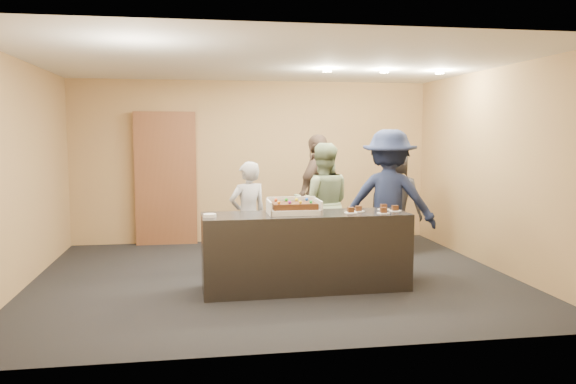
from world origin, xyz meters
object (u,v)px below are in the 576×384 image
object	(u,v)px
person_server_grey	(248,216)
person_brown_extra	(319,195)
serving_counter	(306,251)
person_sage_man	(322,204)
person_navy_man	(389,201)
cake_box	(294,210)
person_dark_suit	(395,200)
plate_stack	(210,215)
storage_cabinet	(166,178)
sheet_cake	(294,205)

from	to	relation	value
person_server_grey	person_brown_extra	xyz separation A→B (m)	(1.14, 0.78, 0.18)
serving_counter	person_sage_man	xyz separation A→B (m)	(0.47, 1.21, 0.40)
person_navy_man	person_brown_extra	bearing A→B (deg)	-34.82
person_server_grey	person_brown_extra	bearing A→B (deg)	-166.17
cake_box	person_dark_suit	world-z (taller)	person_dark_suit
cake_box	plate_stack	size ratio (longest dim) A/B	4.13
plate_stack	person_brown_extra	world-z (taller)	person_brown_extra
storage_cabinet	person_sage_man	xyz separation A→B (m)	(2.23, -1.82, -0.24)
cake_box	sheet_cake	distance (m)	0.06
person_server_grey	person_sage_man	size ratio (longest dim) A/B	0.86
sheet_cake	plate_stack	world-z (taller)	sheet_cake
person_brown_extra	person_dark_suit	bearing A→B (deg)	130.48
person_brown_extra	sheet_cake	bearing A→B (deg)	22.39
storage_cabinet	person_navy_man	distance (m)	3.82
serving_counter	person_navy_man	world-z (taller)	person_navy_man
person_server_grey	person_navy_man	distance (m)	1.87
cake_box	person_navy_man	xyz separation A→B (m)	(1.38, 0.64, -0.00)
cake_box	person_dark_suit	bearing A→B (deg)	42.72
person_navy_man	person_dark_suit	size ratio (longest dim) A/B	1.16
serving_counter	person_server_grey	xyz separation A→B (m)	(-0.58, 1.03, 0.28)
person_navy_man	cake_box	bearing A→B (deg)	49.05
storage_cabinet	cake_box	distance (m)	3.42
person_navy_man	person_dark_suit	distance (m)	1.20
sheet_cake	person_brown_extra	size ratio (longest dim) A/B	0.28
sheet_cake	person_brown_extra	bearing A→B (deg)	68.97
storage_cabinet	person_brown_extra	size ratio (longest dim) A/B	1.20
sheet_cake	person_dark_suit	xyz separation A→B (m)	(1.87, 1.75, -0.19)
person_sage_man	plate_stack	bearing A→B (deg)	47.88
serving_counter	person_dark_suit	size ratio (longest dim) A/B	1.48
storage_cabinet	person_brown_extra	xyz separation A→B (m)	(2.31, -1.22, -0.18)
serving_counter	sheet_cake	xyz separation A→B (m)	(-0.14, 0.00, 0.55)
plate_stack	person_sage_man	xyz separation A→B (m)	(1.58, 1.33, -0.07)
person_sage_man	person_brown_extra	xyz separation A→B (m)	(0.08, 0.60, 0.06)
person_sage_man	person_brown_extra	distance (m)	0.61
storage_cabinet	person_dark_suit	world-z (taller)	storage_cabinet
plate_stack	person_sage_man	distance (m)	2.07
person_navy_man	person_brown_extra	distance (m)	1.34
person_server_grey	person_dark_suit	xyz separation A→B (m)	(2.31, 0.72, 0.08)
serving_counter	person_sage_man	world-z (taller)	person_sage_man
sheet_cake	person_brown_extra	distance (m)	1.94
cake_box	person_sage_man	size ratio (longest dim) A/B	0.35
storage_cabinet	person_navy_man	world-z (taller)	storage_cabinet
cake_box	person_server_grey	distance (m)	1.12
person_navy_man	person_server_grey	bearing A→B (deg)	12.97
person_navy_man	sheet_cake	bearing A→B (deg)	49.80
person_navy_man	person_dark_suit	world-z (taller)	person_navy_man
person_server_grey	person_dark_suit	size ratio (longest dim) A/B	0.90
cake_box	person_brown_extra	size ratio (longest dim) A/B	0.33
serving_counter	person_sage_man	bearing A→B (deg)	67.33
plate_stack	person_server_grey	bearing A→B (deg)	65.15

